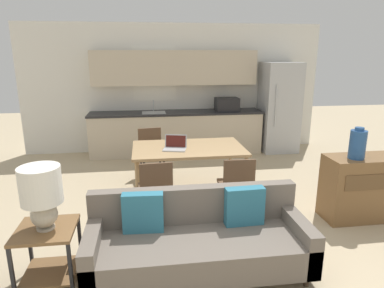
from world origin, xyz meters
TOP-DOWN VIEW (x-y plane):
  - ground_plane at (0.00, 0.00)m, footprint 20.00×20.00m
  - wall_back at (-0.01, 4.63)m, footprint 6.40×0.07m
  - kitchen_counter at (0.02, 4.33)m, footprint 3.62×0.65m
  - refrigerator at (2.23, 4.22)m, footprint 0.75×0.75m
  - dining_table at (-0.04, 2.01)m, footprint 1.63×1.00m
  - couch at (-0.18, 0.18)m, footprint 2.14×0.80m
  - side_table at (-1.59, 0.14)m, footprint 0.52×0.52m
  - table_lamp at (-1.58, 0.14)m, footprint 0.36×0.36m
  - credenza at (2.08, 0.98)m, footprint 0.94×0.46m
  - vase at (1.93, 0.94)m, footprint 0.20×0.20m
  - dining_chair_far_left at (-0.57, 2.89)m, footprint 0.48×0.48m
  - dining_chair_near_right at (0.48, 1.19)m, footprint 0.44×0.44m
  - dining_chair_near_left at (-0.55, 1.20)m, footprint 0.44×0.44m
  - laptop at (-0.24, 1.95)m, footprint 0.37×0.33m

SIDE VIEW (x-z plane):
  - ground_plane at x=0.00m, z-range 0.00..0.00m
  - couch at x=-0.18m, z-range -0.08..0.72m
  - side_table at x=-1.59m, z-range 0.10..0.69m
  - credenza at x=2.08m, z-range 0.00..0.84m
  - dining_chair_far_left at x=-0.57m, z-range 0.06..0.91m
  - dining_chair_near_right at x=0.48m, z-range 0.06..0.91m
  - dining_chair_near_left at x=-0.55m, z-range 0.06..0.91m
  - dining_table at x=-0.04m, z-range 0.32..1.09m
  - laptop at x=-0.24m, z-range 0.71..0.91m
  - kitchen_counter at x=0.02m, z-range -0.23..1.92m
  - table_lamp at x=-1.58m, z-range 0.64..1.23m
  - refrigerator at x=2.23m, z-range 0.00..1.91m
  - vase at x=1.93m, z-range 0.83..1.22m
  - wall_back at x=-0.01m, z-range 0.00..2.70m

